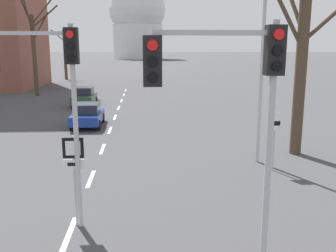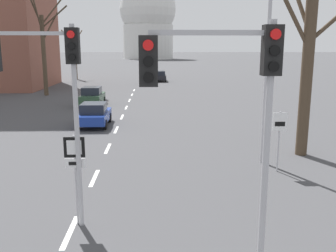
{
  "view_description": "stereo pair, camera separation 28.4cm",
  "coord_description": "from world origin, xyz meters",
  "px_view_note": "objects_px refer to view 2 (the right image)",
  "views": [
    {
      "loc": [
        2.15,
        -3.39,
        5.17
      ],
      "look_at": [
        2.8,
        6.4,
        3.1
      ],
      "focal_mm": 40.0,
      "sensor_mm": 36.0,
      "label": 1
    },
    {
      "loc": [
        2.43,
        -3.41,
        5.17
      ],
      "look_at": [
        2.8,
        6.4,
        3.1
      ],
      "focal_mm": 40.0,
      "sensor_mm": 36.0,
      "label": 2
    }
  ],
  "objects_px": {
    "traffic_signal_near_right": "(229,91)",
    "speed_limit_sign": "(279,131)",
    "sedan_near_right": "(160,76)",
    "sedan_mid_centre": "(94,114)",
    "street_lamp_right": "(260,28)",
    "traffic_signal_centre_tall": "(48,76)",
    "route_sign_post": "(75,164)",
    "sedan_near_left": "(92,96)"
  },
  "relations": [
    {
      "from": "sedan_mid_centre",
      "to": "speed_limit_sign",
      "type": "bearing_deg",
      "value": -46.69
    },
    {
      "from": "speed_limit_sign",
      "to": "sedan_mid_centre",
      "type": "bearing_deg",
      "value": 133.31
    },
    {
      "from": "traffic_signal_centre_tall",
      "to": "sedan_near_left",
      "type": "bearing_deg",
      "value": 96.49
    },
    {
      "from": "traffic_signal_near_right",
      "to": "street_lamp_right",
      "type": "bearing_deg",
      "value": 71.33
    },
    {
      "from": "route_sign_post",
      "to": "sedan_mid_centre",
      "type": "xyz_separation_m",
      "value": [
        -1.7,
        14.29,
        -1.08
      ]
    },
    {
      "from": "route_sign_post",
      "to": "sedan_near_right",
      "type": "xyz_separation_m",
      "value": [
        3.19,
        47.55,
        -1.04
      ]
    },
    {
      "from": "sedan_near_left",
      "to": "traffic_signal_near_right",
      "type": "bearing_deg",
      "value": -75.07
    },
    {
      "from": "speed_limit_sign",
      "to": "sedan_mid_centre",
      "type": "distance_m",
      "value": 13.44
    },
    {
      "from": "sedan_near_right",
      "to": "street_lamp_right",
      "type": "bearing_deg",
      "value": -85.05
    },
    {
      "from": "traffic_signal_centre_tall",
      "to": "speed_limit_sign",
      "type": "xyz_separation_m",
      "value": [
        8.1,
        4.61,
        -2.65
      ]
    },
    {
      "from": "sedan_near_left",
      "to": "sedan_mid_centre",
      "type": "bearing_deg",
      "value": -80.05
    },
    {
      "from": "street_lamp_right",
      "to": "sedan_mid_centre",
      "type": "xyz_separation_m",
      "value": [
        -8.5,
        8.5,
        -5.2
      ]
    },
    {
      "from": "sedan_near_left",
      "to": "traffic_signal_centre_tall",
      "type": "bearing_deg",
      "value": -83.51
    },
    {
      "from": "route_sign_post",
      "to": "speed_limit_sign",
      "type": "bearing_deg",
      "value": 31.19
    },
    {
      "from": "route_sign_post",
      "to": "traffic_signal_centre_tall",
      "type": "bearing_deg",
      "value": -172.7
    },
    {
      "from": "traffic_signal_centre_tall",
      "to": "traffic_signal_near_right",
      "type": "bearing_deg",
      "value": -35.67
    },
    {
      "from": "street_lamp_right",
      "to": "sedan_near_left",
      "type": "relative_size",
      "value": 2.48
    },
    {
      "from": "speed_limit_sign",
      "to": "street_lamp_right",
      "type": "distance_m",
      "value": 4.46
    },
    {
      "from": "traffic_signal_centre_tall",
      "to": "speed_limit_sign",
      "type": "height_order",
      "value": "traffic_signal_centre_tall"
    },
    {
      "from": "sedan_near_left",
      "to": "sedan_near_right",
      "type": "distance_m",
      "value": 25.37
    },
    {
      "from": "route_sign_post",
      "to": "sedan_mid_centre",
      "type": "height_order",
      "value": "route_sign_post"
    },
    {
      "from": "speed_limit_sign",
      "to": "sedan_near_right",
      "type": "relative_size",
      "value": 0.58
    },
    {
      "from": "route_sign_post",
      "to": "sedan_near_left",
      "type": "xyz_separation_m",
      "value": [
        -3.23,
        23.01,
        -1.0
      ]
    },
    {
      "from": "sedan_near_right",
      "to": "sedan_mid_centre",
      "type": "bearing_deg",
      "value": -98.36
    },
    {
      "from": "traffic_signal_near_right",
      "to": "street_lamp_right",
      "type": "distance_m",
      "value": 9.64
    },
    {
      "from": "traffic_signal_near_right",
      "to": "sedan_near_right",
      "type": "bearing_deg",
      "value": 90.65
    },
    {
      "from": "speed_limit_sign",
      "to": "sedan_mid_centre",
      "type": "relative_size",
      "value": 0.65
    },
    {
      "from": "traffic_signal_centre_tall",
      "to": "street_lamp_right",
      "type": "bearing_deg",
      "value": 38.39
    },
    {
      "from": "sedan_near_left",
      "to": "sedan_mid_centre",
      "type": "distance_m",
      "value": 8.85
    },
    {
      "from": "sedan_near_right",
      "to": "sedan_mid_centre",
      "type": "xyz_separation_m",
      "value": [
        -4.89,
        -33.26,
        -0.03
      ]
    },
    {
      "from": "street_lamp_right",
      "to": "sedan_mid_centre",
      "type": "height_order",
      "value": "street_lamp_right"
    },
    {
      "from": "sedan_near_left",
      "to": "sedan_near_right",
      "type": "bearing_deg",
      "value": 75.34
    },
    {
      "from": "speed_limit_sign",
      "to": "sedan_near_left",
      "type": "bearing_deg",
      "value": 120.14
    },
    {
      "from": "speed_limit_sign",
      "to": "sedan_near_right",
      "type": "height_order",
      "value": "speed_limit_sign"
    },
    {
      "from": "route_sign_post",
      "to": "sedan_near_right",
      "type": "bearing_deg",
      "value": 86.16
    },
    {
      "from": "traffic_signal_centre_tall",
      "to": "sedan_near_left",
      "type": "relative_size",
      "value": 1.45
    },
    {
      "from": "traffic_signal_near_right",
      "to": "speed_limit_sign",
      "type": "relative_size",
      "value": 2.2
    },
    {
      "from": "sedan_mid_centre",
      "to": "route_sign_post",
      "type": "bearing_deg",
      "value": -83.23
    },
    {
      "from": "street_lamp_right",
      "to": "sedan_near_left",
      "type": "height_order",
      "value": "street_lamp_right"
    },
    {
      "from": "street_lamp_right",
      "to": "traffic_signal_centre_tall",
      "type": "bearing_deg",
      "value": -141.61
    },
    {
      "from": "traffic_signal_near_right",
      "to": "speed_limit_sign",
      "type": "bearing_deg",
      "value": 64.28
    },
    {
      "from": "route_sign_post",
      "to": "sedan_near_left",
      "type": "distance_m",
      "value": 23.25
    }
  ]
}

